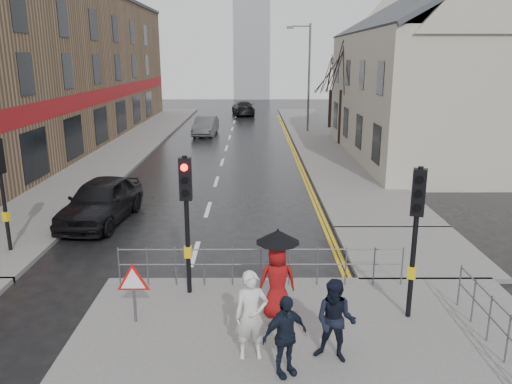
{
  "coord_description": "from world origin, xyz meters",
  "views": [
    {
      "loc": [
        1.78,
        -10.96,
        5.7
      ],
      "look_at": [
        1.84,
        3.04,
        1.91
      ],
      "focal_mm": 35.0,
      "sensor_mm": 36.0,
      "label": 1
    }
  ],
  "objects_px": {
    "pedestrian_with_umbrella": "(277,269)",
    "car_parked": "(101,201)",
    "pedestrian_a": "(251,315)",
    "car_mid": "(206,126)",
    "pedestrian_b": "(335,321)",
    "pedestrian_d": "(285,336)"
  },
  "relations": [
    {
      "from": "pedestrian_with_umbrella",
      "to": "car_parked",
      "type": "height_order",
      "value": "pedestrian_with_umbrella"
    },
    {
      "from": "car_parked",
      "to": "pedestrian_a",
      "type": "bearing_deg",
      "value": -51.5
    },
    {
      "from": "car_parked",
      "to": "car_mid",
      "type": "distance_m",
      "value": 20.6
    },
    {
      "from": "pedestrian_a",
      "to": "pedestrian_b",
      "type": "distance_m",
      "value": 1.58
    },
    {
      "from": "pedestrian_a",
      "to": "pedestrian_b",
      "type": "bearing_deg",
      "value": -9.58
    },
    {
      "from": "pedestrian_b",
      "to": "pedestrian_d",
      "type": "height_order",
      "value": "pedestrian_b"
    },
    {
      "from": "pedestrian_with_umbrella",
      "to": "pedestrian_a",
      "type": "bearing_deg",
      "value": -109.68
    },
    {
      "from": "pedestrian_b",
      "to": "car_parked",
      "type": "xyz_separation_m",
      "value": [
        -6.95,
        8.67,
        -0.17
      ]
    },
    {
      "from": "pedestrian_b",
      "to": "pedestrian_a",
      "type": "bearing_deg",
      "value": -162.63
    },
    {
      "from": "pedestrian_a",
      "to": "car_parked",
      "type": "height_order",
      "value": "pedestrian_a"
    },
    {
      "from": "pedestrian_a",
      "to": "pedestrian_with_umbrella",
      "type": "height_order",
      "value": "pedestrian_with_umbrella"
    },
    {
      "from": "pedestrian_a",
      "to": "car_parked",
      "type": "xyz_separation_m",
      "value": [
        -5.38,
        8.56,
        -0.23
      ]
    },
    {
      "from": "pedestrian_b",
      "to": "car_mid",
      "type": "relative_size",
      "value": 0.39
    },
    {
      "from": "pedestrian_a",
      "to": "pedestrian_with_umbrella",
      "type": "distance_m",
      "value": 1.69
    },
    {
      "from": "pedestrian_b",
      "to": "pedestrian_with_umbrella",
      "type": "xyz_separation_m",
      "value": [
        -1.01,
        1.68,
        0.3
      ]
    },
    {
      "from": "pedestrian_with_umbrella",
      "to": "car_mid",
      "type": "xyz_separation_m",
      "value": [
        -4.14,
        27.52,
        -0.55
      ]
    },
    {
      "from": "pedestrian_d",
      "to": "pedestrian_b",
      "type": "bearing_deg",
      "value": -4.52
    },
    {
      "from": "car_parked",
      "to": "pedestrian_d",
      "type": "bearing_deg",
      "value": -50.35
    },
    {
      "from": "pedestrian_a",
      "to": "car_parked",
      "type": "distance_m",
      "value": 10.11
    },
    {
      "from": "pedestrian_b",
      "to": "pedestrian_with_umbrella",
      "type": "height_order",
      "value": "pedestrian_with_umbrella"
    },
    {
      "from": "pedestrian_b",
      "to": "pedestrian_d",
      "type": "distance_m",
      "value": 1.07
    },
    {
      "from": "pedestrian_d",
      "to": "pedestrian_with_umbrella",
      "type": "bearing_deg",
      "value": 62.15
    }
  ]
}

